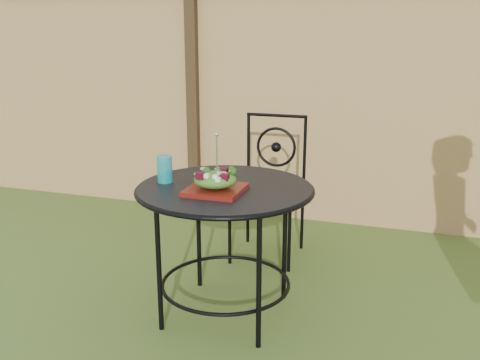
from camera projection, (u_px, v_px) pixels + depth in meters
The scene contains 7 objects.
fence at pixel (354, 105), 4.05m from camera, with size 8.00×0.12×1.90m.
patio_table at pixel (225, 212), 2.78m from camera, with size 0.92×0.92×0.72m.
patio_chair at pixel (270, 183), 3.60m from camera, with size 0.46×0.46×0.95m.
salad_plate at pixel (215, 190), 2.64m from camera, with size 0.27×0.27×0.02m, color #4C0E0A.
salad at pixel (215, 180), 2.63m from camera, with size 0.21×0.21×0.08m, color #235614.
fork at pixel (217, 154), 2.59m from camera, with size 0.01×0.01×0.18m, color silver.
drinking_glass at pixel (165, 169), 2.80m from camera, with size 0.08×0.08×0.14m, color #0D8E97.
Camera 1 is at (0.44, -1.93, 1.49)m, focal length 40.00 mm.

